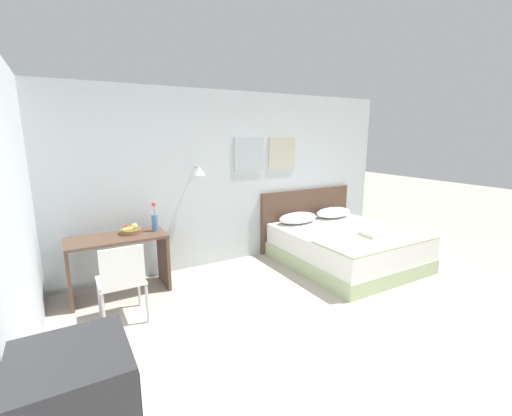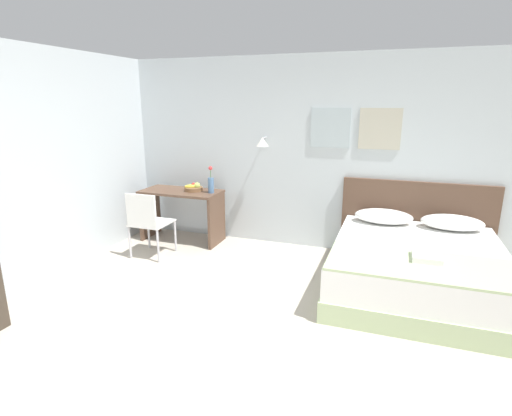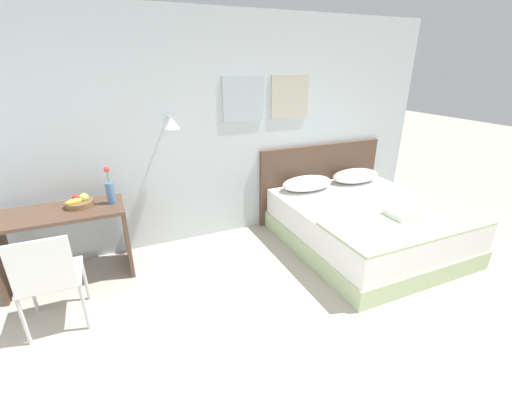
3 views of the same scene
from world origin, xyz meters
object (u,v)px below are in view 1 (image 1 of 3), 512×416
Objects in this scene: bed at (346,247)px; fruit_bowl at (131,230)px; desk at (118,254)px; throw_blanket at (377,239)px; pillow_right at (333,213)px; television at (76,405)px; headboard at (306,218)px; pillow_left at (298,218)px; flower_vase at (155,221)px; desk_chair at (122,277)px; folded_towel_near_foot at (372,234)px.

bed is 7.41× the size of fruit_bowl.
throw_blanket is at bearing -21.09° from desk.
television reaches higher than pillow_right.
headboard is at bearing 5.26° from fruit_bowl.
bed is at bearing -62.10° from pillow_left.
bed is 0.64m from throw_blanket.
flower_vase is 0.78× the size of television.
throw_blanket is (-0.40, -1.32, -0.08)m from pillow_right.
television is (-3.84, -2.27, 0.63)m from bed.
bed is 2.21× the size of desk_chair.
television reaches higher than folded_towel_near_foot.
headboard is 2.67× the size of pillow_left.
bed is at bearing -11.82° from desk.
throw_blanket is 1.46× the size of desk.
throw_blanket is 3.37m from desk_chair.
folded_towel_near_foot is at bearing 25.25° from television.
television is (-3.84, -3.30, 0.37)m from headboard.
desk reaches higher than bed.
folded_towel_near_foot is 0.75× the size of flower_vase.
pillow_right is 0.41× the size of throw_blanket.
flower_vase is (-2.83, 1.13, 0.31)m from folded_towel_near_foot.
pillow_right is 0.60× the size of desk.
folded_towel_near_foot is at bearing -106.13° from pillow_right.
bed is 2.80× the size of pillow_left.
folded_towel_near_foot is 0.32× the size of desk_chair.
fruit_bowl is (-3.08, 1.32, 0.26)m from throw_blanket.
desk_chair reaches higher than pillow_right.
bed is 1.69× the size of desk.
desk_chair is 1.81× the size of television.
desk is 3.03m from television.
desk_chair is (-3.34, -0.09, 0.27)m from bed.
folded_towel_near_foot is 0.58× the size of television.
desk_chair reaches higher than desk.
desk is at bearing 84.37° from desk_chair.
throw_blanket is at bearing -90.00° from headboard.
television is (-3.84, -1.70, 0.34)m from throw_blanket.
pillow_left is at bearing 180.00° from pillow_right.
pillow_right is 3.66m from desk.
headboard is 6.53× the size of folded_towel_near_foot.
bed is 2.93m from flower_vase.
television reaches higher than desk.
fruit_bowl is 0.32m from flower_vase.
pillow_left is at bearing 1.30° from flower_vase.
bed is 3.35m from desk_chair.
headboard reaches higher than pillow_left.
headboard is at bearing 90.00° from bed.
flower_vase is at bearing 1.14° from desk.
fruit_bowl is at bearing -174.74° from headboard.
bed is at bearing -117.90° from pillow_right.
pillow_right reaches higher than folded_towel_near_foot.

